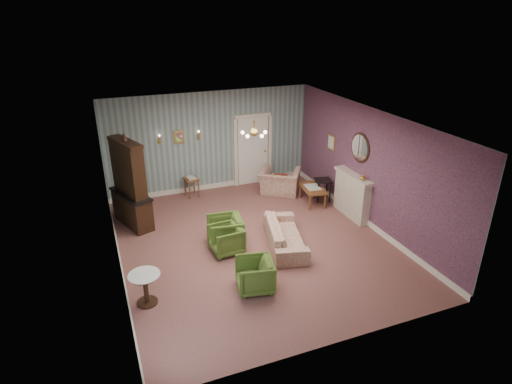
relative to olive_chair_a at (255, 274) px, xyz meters
name	(u,v)px	position (x,y,z in m)	size (l,w,h in m)	color
floor	(254,243)	(0.63, 1.65, -0.35)	(7.00, 7.00, 0.00)	brown
ceiling	(254,121)	(0.63, 1.65, 2.55)	(7.00, 7.00, 0.00)	white
wall_back	(210,142)	(0.63, 5.15, 1.10)	(6.00, 6.00, 0.00)	slate
wall_front	(339,269)	(0.63, -1.85, 1.10)	(6.00, 6.00, 0.00)	slate
wall_left	(112,207)	(-2.37, 1.65, 1.10)	(7.00, 7.00, 0.00)	slate
wall_right	(369,168)	(3.63, 1.65, 1.10)	(7.00, 7.00, 0.00)	slate
wall_right_floral	(369,168)	(3.62, 1.65, 1.10)	(7.00, 7.00, 0.00)	#A4525F
door	(253,149)	(1.93, 5.11, 0.73)	(1.12, 0.12, 2.16)	white
olive_chair_a	(255,274)	(0.00, 0.00, 0.00)	(0.69, 0.64, 0.71)	#425D20
olive_chair_b	(226,238)	(-0.09, 1.52, -0.01)	(0.67, 0.63, 0.69)	#425D20
olive_chair_c	(225,230)	(-0.02, 1.82, 0.03)	(0.74, 0.70, 0.77)	#425D20
sofa_chintz	(285,231)	(1.25, 1.29, 0.02)	(1.90, 0.56, 0.74)	brown
wingback_chair	(280,178)	(2.37, 4.06, 0.13)	(1.11, 0.72, 0.97)	brown
dresser	(129,181)	(-1.85, 3.65, 0.81)	(0.48, 1.39, 2.32)	black
fireplace	(352,195)	(3.49, 2.05, 0.23)	(0.30, 1.40, 1.16)	beige
mantel_vase	(363,177)	(3.47, 1.65, 0.88)	(0.15, 0.15, 0.15)	gold
oval_mirror	(360,148)	(3.59, 2.05, 1.50)	(0.04, 0.76, 0.84)	white
framed_print	(331,142)	(3.60, 3.40, 1.25)	(0.04, 0.34, 0.42)	gold
coffee_table	(312,195)	(2.92, 3.09, -0.11)	(0.53, 0.96, 0.49)	brown
side_table_black	(323,190)	(3.28, 3.17, -0.04)	(0.42, 0.42, 0.63)	black
pedestal_table	(146,289)	(-2.02, 0.33, -0.04)	(0.58, 0.58, 0.64)	black
nesting_table	(192,186)	(-0.07, 4.80, -0.05)	(0.36, 0.46, 0.60)	brown
gilt_mirror_back	(179,137)	(-0.27, 5.11, 1.35)	(0.28, 0.06, 0.36)	gold
sconce_left	(159,139)	(-0.82, 5.09, 1.35)	(0.16, 0.12, 0.30)	gold
sconce_right	(199,135)	(0.28, 5.09, 1.35)	(0.16, 0.12, 0.30)	gold
chandelier	(254,133)	(0.63, 1.65, 2.28)	(0.56, 0.56, 0.36)	gold
burgundy_cushion	(281,180)	(2.32, 3.91, 0.13)	(0.38, 0.10, 0.38)	#5D1F17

